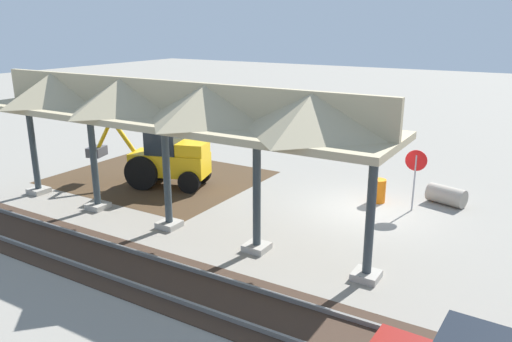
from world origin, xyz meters
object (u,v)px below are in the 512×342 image
Objects in this scene: stop_sign at (416,167)px; concrete_pipe at (446,195)px; backhoe at (166,157)px; traffic_barrel at (378,191)px.

stop_sign is 1.50× the size of concrete_pipe.
stop_sign is 0.43× the size of backhoe.
stop_sign is at bearing 54.93° from concrete_pipe.
concrete_pipe is 1.69× the size of traffic_barrel.
concrete_pipe is at bearing -160.66° from backhoe.
backhoe is 8.66m from traffic_barrel.
stop_sign is at bearing 170.03° from traffic_barrel.
concrete_pipe is at bearing -125.07° from stop_sign.
backhoe reaches higher than traffic_barrel.
traffic_barrel reaches higher than concrete_pipe.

